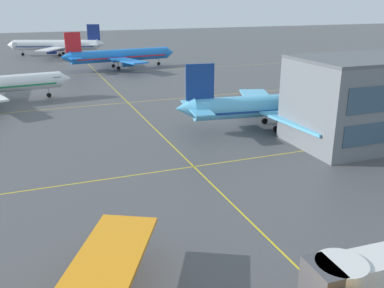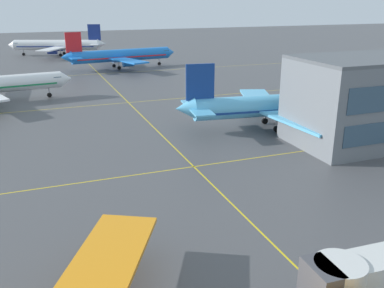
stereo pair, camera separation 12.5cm
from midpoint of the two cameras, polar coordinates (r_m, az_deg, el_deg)
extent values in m
cube|color=orange|center=(32.54, -11.58, -15.59)|extent=(10.85, 14.65, 0.37)
cylinder|color=#5BB7E5|center=(75.61, 12.06, 5.17)|extent=(31.74, 7.58, 3.74)
cone|color=#5BB7E5|center=(84.32, 22.63, 5.53)|extent=(2.99, 3.95, 3.67)
cone|color=#5BB7E5|center=(69.88, -0.91, 4.80)|extent=(3.56, 3.91, 3.56)
cube|color=navy|center=(69.57, 1.15, 8.31)|extent=(4.73, 0.93, 5.91)
cube|color=#5BB7E5|center=(67.59, 1.37, 4.31)|extent=(3.76, 5.47, 0.24)
cube|color=#5BB7E5|center=(73.14, 0.16, 5.45)|extent=(3.76, 5.47, 0.24)
cube|color=#5BB7E5|center=(68.11, 14.27, 2.98)|extent=(6.38, 15.16, 0.39)
cube|color=#5BB7E5|center=(82.78, 8.94, 6.12)|extent=(9.66, 15.63, 0.39)
cylinder|color=#5BB7E5|center=(71.75, 13.84, 2.75)|extent=(3.58, 2.46, 2.07)
cylinder|color=#5BB7E5|center=(80.64, 10.55, 4.75)|extent=(3.58, 2.46, 2.07)
cube|color=#385166|center=(82.90, 21.40, 5.86)|extent=(2.18, 3.63, 0.69)
cube|color=navy|center=(75.72, 12.04, 4.83)|extent=(29.24, 7.31, 0.35)
cylinder|color=#99999E|center=(82.46, 20.03, 3.84)|extent=(0.28, 0.28, 1.62)
cylinder|color=black|center=(82.73, 19.94, 3.11)|extent=(1.13, 0.57, 1.08)
cylinder|color=#99999E|center=(73.16, 11.39, 2.80)|extent=(0.28, 0.28, 1.62)
cylinder|color=black|center=(73.46, 11.34, 1.99)|extent=(1.13, 0.57, 1.08)
cylinder|color=#99999E|center=(77.65, 9.82, 3.83)|extent=(0.28, 0.28, 1.62)
cylinder|color=black|center=(77.93, 9.78, 3.06)|extent=(1.13, 0.57, 1.08)
cone|color=white|center=(103.43, -16.48, 8.40)|extent=(2.91, 3.85, 3.57)
cube|color=#385166|center=(102.94, -17.72, 8.53)|extent=(2.12, 3.54, 0.67)
cylinder|color=#99999E|center=(103.15, -18.61, 6.83)|extent=(0.27, 0.27, 1.58)
cylinder|color=black|center=(103.36, -18.55, 6.25)|extent=(1.10, 0.56, 1.06)
cylinder|color=blue|center=(141.93, -9.37, 11.67)|extent=(32.49, 7.96, 3.83)
cone|color=blue|center=(148.47, -2.86, 12.21)|extent=(3.08, 4.06, 3.75)
cone|color=blue|center=(137.20, -16.51, 11.08)|extent=(3.67, 4.03, 3.64)
cube|color=red|center=(137.29, -15.59, 13.00)|extent=(4.85, 0.98, 6.05)
cube|color=blue|center=(134.72, -15.34, 11.06)|extent=(3.88, 5.62, 0.24)
cube|color=blue|center=(140.58, -15.93, 11.31)|extent=(3.88, 5.62, 0.24)
cube|color=blue|center=(133.66, -8.53, 11.01)|extent=(9.97, 16.01, 0.40)
cube|color=blue|center=(149.77, -10.83, 11.73)|extent=(6.44, 15.49, 0.40)
cylinder|color=blue|center=(137.35, -8.51, 10.67)|extent=(3.67, 2.54, 2.12)
cylinder|color=blue|center=(147.17, -9.94, 11.14)|extent=(3.67, 2.54, 2.12)
cube|color=#385166|center=(147.43, -3.70, 12.36)|extent=(2.25, 3.73, 0.71)
cube|color=red|center=(141.99, -9.36, 11.48)|extent=(29.93, 7.67, 0.36)
cylinder|color=#99999E|center=(146.99, -4.40, 11.14)|extent=(0.28, 0.28, 1.66)
cylinder|color=black|center=(147.15, -4.39, 10.71)|extent=(1.16, 0.59, 1.11)
cylinder|color=#99999E|center=(139.16, -9.75, 10.48)|extent=(0.28, 0.28, 1.66)
cylinder|color=black|center=(139.32, -9.72, 10.03)|extent=(1.16, 0.59, 1.11)
cylinder|color=#99999E|center=(144.09, -10.43, 10.73)|extent=(0.28, 0.28, 1.66)
cylinder|color=black|center=(144.25, -10.41, 10.29)|extent=(1.16, 0.59, 1.11)
cylinder|color=white|center=(179.99, -17.73, 12.55)|extent=(31.96, 14.65, 3.87)
cone|color=white|center=(185.70, -23.06, 12.13)|extent=(3.77, 4.46, 3.79)
cone|color=white|center=(175.76, -11.99, 13.02)|extent=(4.31, 4.56, 3.67)
cube|color=navy|center=(175.91, -12.97, 14.40)|extent=(4.72, 2.00, 6.11)
cube|color=white|center=(179.15, -12.50, 13.10)|extent=(4.85, 6.08, 0.24)
cube|color=white|center=(173.19, -12.89, 12.88)|extent=(4.85, 6.08, 0.24)
cube|color=white|center=(188.05, -16.67, 12.71)|extent=(7.30, 15.84, 0.41)
cube|color=white|center=(171.51, -18.18, 12.03)|extent=(12.54, 15.77, 0.41)
cylinder|color=navy|center=(185.29, -17.28, 12.15)|extent=(3.98, 3.18, 2.14)
cylinder|color=navy|center=(175.20, -18.21, 11.72)|extent=(3.98, 3.18, 2.14)
cube|color=#385166|center=(184.80, -22.39, 12.36)|extent=(2.93, 3.97, 0.71)
cube|color=navy|center=(180.03, -17.71, 12.40)|extent=(29.52, 13.81, 0.37)
cylinder|color=#99999E|center=(184.39, -21.67, 11.48)|extent=(0.28, 0.28, 1.68)
cylinder|color=black|center=(184.51, -21.63, 11.13)|extent=(1.21, 0.81, 1.12)
cylinder|color=#99999E|center=(182.22, -16.79, 11.92)|extent=(0.28, 0.28, 1.68)
cylinder|color=black|center=(182.34, -16.76, 11.57)|extent=(1.21, 0.81, 1.12)
cylinder|color=#99999E|center=(177.15, -17.24, 11.70)|extent=(0.28, 0.28, 1.68)
cylinder|color=black|center=(177.28, -17.20, 11.34)|extent=(1.21, 0.81, 1.12)
cube|color=yellow|center=(57.41, 0.30, -3.05)|extent=(146.98, 0.20, 0.01)
cube|color=yellow|center=(94.02, -8.49, 5.52)|extent=(146.98, 0.20, 0.01)
cube|color=yellow|center=(132.51, -12.33, 9.18)|extent=(146.98, 0.20, 0.01)
cube|color=yellow|center=(75.31, -5.15, 2.28)|extent=(0.20, 175.29, 0.01)
cylinder|color=silver|center=(30.46, 19.15, -17.12)|extent=(3.38, 3.38, 2.97)
cube|color=#47474C|center=(29.78, 17.05, -17.79)|extent=(1.72, 3.03, 2.97)
camera|label=1|loc=(0.06, -89.94, 0.02)|focal=39.75mm
camera|label=2|loc=(0.06, 90.06, -0.02)|focal=39.75mm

